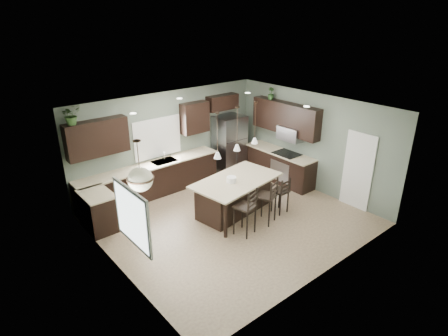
% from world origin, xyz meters
% --- Properties ---
extents(ground, '(6.00, 6.00, 0.00)m').
position_xyz_m(ground, '(0.00, 0.00, 0.00)').
color(ground, '#9E8466').
rests_on(ground, ground).
extents(pantry_door, '(0.04, 0.82, 2.04)m').
position_xyz_m(pantry_door, '(2.98, -1.55, 1.02)').
color(pantry_door, white).
rests_on(pantry_door, ground).
extents(window_back, '(1.35, 0.02, 1.00)m').
position_xyz_m(window_back, '(-0.40, 2.73, 1.55)').
color(window_back, white).
rests_on(window_back, room_shell).
extents(window_left, '(0.02, 1.10, 1.00)m').
position_xyz_m(window_left, '(-2.98, -0.80, 1.55)').
color(window_left, white).
rests_on(window_left, room_shell).
extents(left_return_cabs, '(0.60, 0.90, 0.90)m').
position_xyz_m(left_return_cabs, '(-2.70, 1.70, 0.45)').
color(left_return_cabs, black).
rests_on(left_return_cabs, ground).
extents(left_return_countertop, '(0.66, 0.96, 0.04)m').
position_xyz_m(left_return_countertop, '(-2.68, 1.70, 0.92)').
color(left_return_countertop, beige).
rests_on(left_return_countertop, left_return_cabs).
extents(back_lower_cabs, '(4.20, 0.60, 0.90)m').
position_xyz_m(back_lower_cabs, '(-0.85, 2.45, 0.45)').
color(back_lower_cabs, black).
rests_on(back_lower_cabs, ground).
extents(back_countertop, '(4.20, 0.66, 0.04)m').
position_xyz_m(back_countertop, '(-0.85, 2.43, 0.92)').
color(back_countertop, beige).
rests_on(back_countertop, back_lower_cabs).
extents(sink_inset, '(0.70, 0.45, 0.01)m').
position_xyz_m(sink_inset, '(-0.40, 2.43, 0.94)').
color(sink_inset, gray).
rests_on(sink_inset, back_countertop).
extents(faucet, '(0.02, 0.02, 0.28)m').
position_xyz_m(faucet, '(-0.40, 2.40, 1.08)').
color(faucet, silver).
rests_on(faucet, back_countertop).
extents(back_upper_left, '(1.55, 0.34, 0.90)m').
position_xyz_m(back_upper_left, '(-2.15, 2.58, 1.95)').
color(back_upper_left, black).
rests_on(back_upper_left, room_shell).
extents(back_upper_right, '(0.85, 0.34, 0.90)m').
position_xyz_m(back_upper_right, '(0.80, 2.58, 1.95)').
color(back_upper_right, black).
rests_on(back_upper_right, room_shell).
extents(fridge_header, '(1.05, 0.34, 0.45)m').
position_xyz_m(fridge_header, '(1.85, 2.58, 2.25)').
color(fridge_header, black).
rests_on(fridge_header, room_shell).
extents(right_lower_cabs, '(0.60, 2.35, 0.90)m').
position_xyz_m(right_lower_cabs, '(2.70, 0.87, 0.45)').
color(right_lower_cabs, black).
rests_on(right_lower_cabs, ground).
extents(right_countertop, '(0.66, 2.35, 0.04)m').
position_xyz_m(right_countertop, '(2.68, 0.87, 0.92)').
color(right_countertop, beige).
rests_on(right_countertop, right_lower_cabs).
extents(cooktop, '(0.58, 0.75, 0.02)m').
position_xyz_m(cooktop, '(2.68, 0.60, 0.94)').
color(cooktop, black).
rests_on(cooktop, right_countertop).
extents(wall_oven_front, '(0.01, 0.72, 0.60)m').
position_xyz_m(wall_oven_front, '(2.40, 0.60, 0.45)').
color(wall_oven_front, gray).
rests_on(wall_oven_front, right_lower_cabs).
extents(right_upper_cabs, '(0.34, 2.35, 0.90)m').
position_xyz_m(right_upper_cabs, '(2.83, 0.87, 1.95)').
color(right_upper_cabs, black).
rests_on(right_upper_cabs, room_shell).
extents(microwave, '(0.40, 0.75, 0.40)m').
position_xyz_m(microwave, '(2.78, 0.60, 1.55)').
color(microwave, gray).
rests_on(microwave, right_upper_cabs).
extents(refrigerator, '(0.90, 0.74, 1.85)m').
position_xyz_m(refrigerator, '(1.94, 2.35, 0.93)').
color(refrigerator, gray).
rests_on(refrigerator, ground).
extents(kitchen_island, '(2.44, 1.61, 0.92)m').
position_xyz_m(kitchen_island, '(0.36, 0.22, 0.46)').
color(kitchen_island, black).
rests_on(kitchen_island, ground).
extents(serving_dish, '(0.24, 0.24, 0.14)m').
position_xyz_m(serving_dish, '(0.16, 0.19, 0.99)').
color(serving_dish, white).
rests_on(serving_dish, kitchen_island).
extents(bar_stool_left, '(0.53, 0.53, 1.18)m').
position_xyz_m(bar_stool_left, '(-0.17, -0.67, 0.59)').
color(bar_stool_left, black).
rests_on(bar_stool_left, ground).
extents(bar_stool_center, '(0.56, 0.56, 1.19)m').
position_xyz_m(bar_stool_center, '(0.58, -0.62, 0.59)').
color(bar_stool_center, black).
rests_on(bar_stool_center, ground).
extents(bar_stool_right, '(0.37, 0.37, 0.99)m').
position_xyz_m(bar_stool_right, '(1.22, -0.50, 0.50)').
color(bar_stool_right, black).
rests_on(bar_stool_right, ground).
extents(pendant_left, '(0.17, 0.17, 1.10)m').
position_xyz_m(pendant_left, '(-0.34, 0.11, 2.25)').
color(pendant_left, white).
rests_on(pendant_left, room_shell).
extents(pendant_center, '(0.17, 0.17, 1.10)m').
position_xyz_m(pendant_center, '(0.36, 0.22, 2.25)').
color(pendant_center, white).
rests_on(pendant_center, room_shell).
extents(pendant_right, '(0.17, 0.17, 1.10)m').
position_xyz_m(pendant_right, '(1.05, 0.32, 2.25)').
color(pendant_right, silver).
rests_on(pendant_right, room_shell).
extents(chandelier, '(0.50, 0.50, 0.98)m').
position_xyz_m(chandelier, '(-2.60, -0.49, 2.31)').
color(chandelier, beige).
rests_on(chandelier, room_shell).
extents(plant_back_left, '(0.49, 0.45, 0.47)m').
position_xyz_m(plant_back_left, '(-2.69, 2.55, 2.63)').
color(plant_back_left, '#2B4B21').
rests_on(plant_back_left, back_upper_left).
extents(plant_right_wall, '(0.24, 0.24, 0.35)m').
position_xyz_m(plant_right_wall, '(2.80, 1.47, 2.57)').
color(plant_right_wall, '#26481F').
rests_on(plant_right_wall, right_upper_cabs).
extents(room_shell, '(6.00, 6.00, 6.00)m').
position_xyz_m(room_shell, '(0.00, 0.00, 1.70)').
color(room_shell, slate).
rests_on(room_shell, ground).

